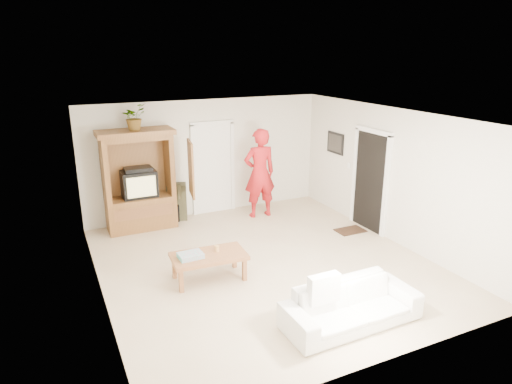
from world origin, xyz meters
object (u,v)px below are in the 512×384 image
Objects in this scene: man at (260,173)px; coffee_table at (209,257)px; armoire at (140,187)px; sofa at (351,305)px.

coffee_table is at bearing 51.81° from man.
armoire is at bearing 103.78° from coffee_table.
man is 3.20m from coffee_table.
armoire is 1.69× the size of coffee_table.
man is 1.61× the size of coffee_table.
coffee_table is (-1.33, 2.05, 0.11)m from sofa.
sofa is at bearing -69.27° from armoire.
man is 4.53m from sofa.
man reaches higher than coffee_table.
armoire is at bearing 109.84° from sofa.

